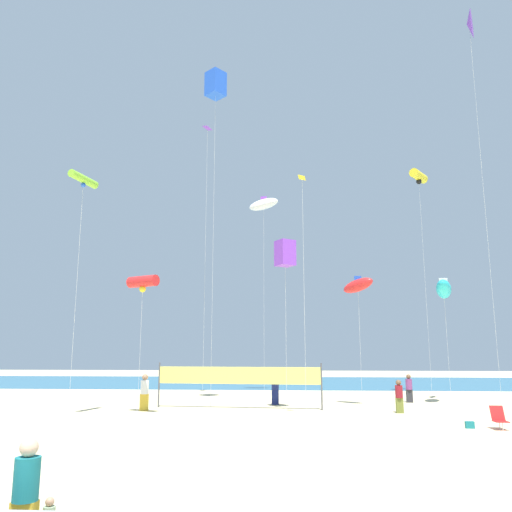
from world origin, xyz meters
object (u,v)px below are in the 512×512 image
mother_figure (26,492)px  kite_yellow_diamond (303,191)px  beachgoer_plum_shirt (409,387)px  kite_white_inflatable (264,204)px  folding_beach_chair (499,417)px  kite_cyan_inflatable (444,289)px  kite_violet_diamond (208,133)px  kite_red_tube (143,282)px  volleyball_net (238,377)px  beach_handbag (470,425)px  beachgoer_maroon_shirt (399,395)px  kite_violet_box (285,253)px  kite_lime_tube (84,180)px  kite_blue_box (216,85)px  beachgoer_navy_shirt (275,387)px  kite_red_inflatable (358,285)px  kite_yellow_tube (419,177)px  beachgoer_white_shirt (145,391)px  kite_violet_delta (469,25)px

mother_figure → kite_yellow_diamond: (4.78, 15.09, 9.61)m
beachgoer_plum_shirt → kite_white_inflatable: bearing=-63.5°
folding_beach_chair → kite_white_inflatable: kite_white_inflatable is taller
mother_figure → kite_cyan_inflatable: bearing=49.9°
kite_cyan_inflatable → kite_violet_diamond: bearing=169.7°
kite_red_tube → kite_violet_diamond: kite_violet_diamond is taller
volleyball_net → beach_handbag: bearing=-32.2°
beachgoer_maroon_shirt → kite_violet_box: kite_violet_box is taller
kite_red_tube → kite_cyan_inflatable: bearing=21.0°
kite_lime_tube → kite_violet_diamond: (4.24, 10.49, 6.99)m
kite_blue_box → kite_violet_box: size_ratio=2.27×
beachgoer_navy_shirt → kite_red_tube: size_ratio=0.27×
beachgoer_maroon_shirt → kite_red_inflatable: bearing=131.2°
beach_handbag → kite_red_inflatable: 10.50m
kite_yellow_tube → volleyball_net: bearing=-145.6°
beachgoer_white_shirt → kite_cyan_inflatable: 18.07m
folding_beach_chair → volleyball_net: volleyball_net is taller
beachgoer_plum_shirt → kite_blue_box: bearing=-15.8°
volleyball_net → kite_violet_delta: 24.32m
kite_violet_delta → kite_yellow_tube: bearing=97.1°
beachgoer_navy_shirt → kite_yellow_tube: 19.15m
kite_blue_box → kite_white_inflatable: kite_blue_box is taller
kite_cyan_inflatable → kite_violet_diamond: (-14.77, 2.68, 11.52)m
beachgoer_plum_shirt → kite_yellow_diamond: 14.36m
kite_violet_diamond → kite_red_inflatable: (9.55, -4.11, -11.44)m
folding_beach_chair → kite_blue_box: (-12.65, 7.40, 18.90)m
mother_figure → kite_lime_tube: 18.77m
kite_violet_diamond → beach_handbag: bearing=-42.4°
kite_violet_delta → kite_red_tube: size_ratio=3.40×
kite_lime_tube → kite_yellow_diamond: bearing=2.5°
beachgoer_plum_shirt → kite_yellow_tube: size_ratio=0.10×
beachgoer_navy_shirt → kite_red_inflatable: bearing=-167.7°
kite_yellow_diamond → kite_red_inflatable: bearing=61.4°
beachgoer_plum_shirt → beachgoer_maroon_shirt: 5.50m
folding_beach_chair → volleyball_net: 12.82m
beachgoer_maroon_shirt → kite_yellow_diamond: bearing=-133.1°
beachgoer_maroon_shirt → kite_blue_box: bearing=178.7°
volleyball_net → kite_cyan_inflatable: kite_cyan_inflatable is taller
folding_beach_chair → kite_yellow_tube: bearing=77.6°
kite_yellow_tube → kite_lime_tube: 24.17m
mother_figure → kite_violet_delta: size_ratio=0.08×
mother_figure → beach_handbag: mother_figure is taller
kite_violet_diamond → kite_red_inflatable: kite_violet_diamond is taller
mother_figure → beachgoer_white_shirt: bearing=91.1°
kite_violet_diamond → mother_figure: bearing=-86.5°
volleyball_net → beach_handbag: (9.94, -6.25, -1.51)m
beach_handbag → kite_white_inflatable: kite_white_inflatable is taller
beachgoer_maroon_shirt → kite_violet_diamond: (-11.03, 6.76, 17.29)m
folding_beach_chair → kite_red_tube: kite_red_tube is taller
kite_violet_delta → volleyball_net: bearing=178.3°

